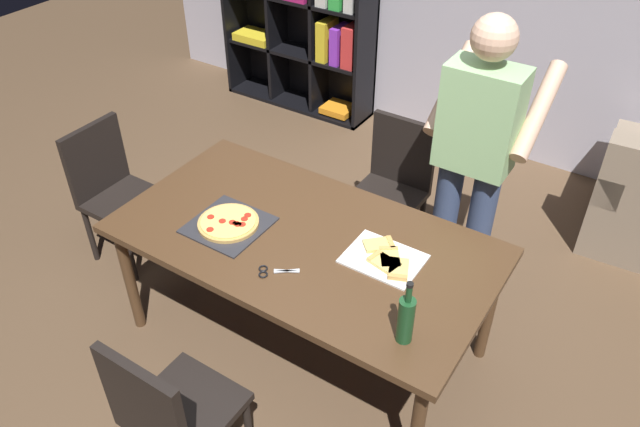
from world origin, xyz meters
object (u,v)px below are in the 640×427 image
at_px(dining_table, 304,247).
at_px(chair_left_end, 113,186).
at_px(kitchen_scissors, 271,271).
at_px(chair_far_side, 394,181).
at_px(person_serving_pizza, 474,156).
at_px(chair_near_camera, 169,411).
at_px(wine_bottle, 406,319).
at_px(pepperoni_pizza_on_tray, 229,223).

height_order(dining_table, chair_left_end, chair_left_end).
bearing_deg(kitchen_scissors, chair_far_side, 90.84).
relative_size(dining_table, chair_far_side, 2.11).
bearing_deg(dining_table, person_serving_pizza, 54.95).
bearing_deg(dining_table, chair_left_end, 180.00).
xyz_separation_m(dining_table, chair_near_camera, (-0.00, -1.00, -0.17)).
height_order(wine_bottle, kitchen_scissors, wine_bottle).
bearing_deg(chair_far_side, pepperoni_pizza_on_tray, -108.03).
height_order(chair_far_side, pepperoni_pizza_on_tray, chair_far_side).
relative_size(dining_table, kitchen_scissors, 10.06).
bearing_deg(dining_table, kitchen_scissors, -86.30).
bearing_deg(chair_near_camera, pepperoni_pizza_on_tray, 113.09).
bearing_deg(chair_left_end, wine_bottle, -8.45).
xyz_separation_m(wine_bottle, kitchen_scissors, (-0.70, 0.03, -0.11)).
xyz_separation_m(chair_near_camera, wine_bottle, (0.71, 0.68, 0.36)).
bearing_deg(chair_left_end, chair_far_side, 34.79).
xyz_separation_m(chair_near_camera, chair_far_side, (0.00, 1.99, 0.00)).
xyz_separation_m(chair_far_side, person_serving_pizza, (0.55, -0.22, 0.49)).
bearing_deg(person_serving_pizza, chair_left_end, -158.58).
relative_size(pepperoni_pizza_on_tray, wine_bottle, 1.17).
bearing_deg(kitchen_scissors, person_serving_pizza, 63.80).
xyz_separation_m(chair_far_side, kitchen_scissors, (0.02, -1.29, 0.24)).
distance_m(dining_table, chair_near_camera, 1.01).
height_order(chair_near_camera, kitchen_scissors, chair_near_camera).
height_order(chair_left_end, kitchen_scissors, chair_left_end).
distance_m(wine_bottle, kitchen_scissors, 0.71).
distance_m(person_serving_pizza, wine_bottle, 1.12).
bearing_deg(chair_near_camera, dining_table, 90.00).
relative_size(chair_near_camera, pepperoni_pizza_on_tray, 2.43).
height_order(chair_left_end, pepperoni_pizza_on_tray, chair_left_end).
relative_size(chair_near_camera, chair_left_end, 1.00).
relative_size(dining_table, chair_near_camera, 2.11).
distance_m(dining_table, wine_bottle, 0.80).
xyz_separation_m(chair_left_end, wine_bottle, (2.15, -0.32, 0.36)).
bearing_deg(kitchen_scissors, chair_left_end, 168.63).
distance_m(chair_far_side, person_serving_pizza, 0.76).
bearing_deg(chair_far_side, wine_bottle, -61.52).
bearing_deg(chair_near_camera, chair_far_side, 90.00).
distance_m(chair_far_side, chair_left_end, 1.75).
height_order(chair_far_side, wine_bottle, wine_bottle).
height_order(chair_near_camera, chair_far_side, same).
xyz_separation_m(chair_far_side, pepperoni_pizza_on_tray, (-0.37, -1.13, 0.25)).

